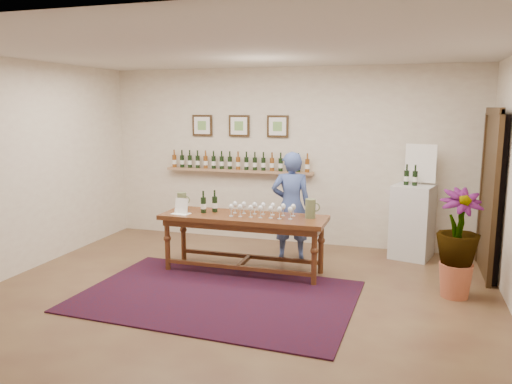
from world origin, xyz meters
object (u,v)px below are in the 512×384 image
(person, at_px, (291,206))
(tasting_table, at_px, (244,224))
(potted_plant, at_px, (458,243))
(display_pedestal, at_px, (412,222))

(person, bearing_deg, tasting_table, 47.00)
(potted_plant, bearing_deg, person, 157.08)
(tasting_table, bearing_deg, person, 59.98)
(display_pedestal, bearing_deg, tasting_table, -147.89)
(display_pedestal, bearing_deg, potted_plant, -71.65)
(tasting_table, xyz_separation_m, display_pedestal, (2.14, 1.35, -0.12))
(tasting_table, height_order, display_pedestal, display_pedestal)
(tasting_table, relative_size, potted_plant, 2.00)
(display_pedestal, xyz_separation_m, potted_plant, (0.49, -1.47, 0.10))
(tasting_table, distance_m, potted_plant, 2.64)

